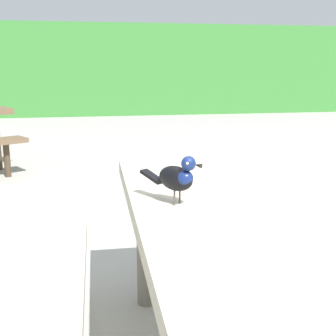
{
  "coord_description": "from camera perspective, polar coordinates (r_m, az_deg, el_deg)",
  "views": [
    {
      "loc": [
        -0.87,
        -1.54,
        1.23
      ],
      "look_at": [
        -0.56,
        0.12,
        0.84
      ],
      "focal_mm": 47.83,
      "sensor_mm": 36.0,
      "label": 1
    }
  ],
  "objects": [
    {
      "name": "hedge_wall",
      "position": [
        12.11,
        -6.52,
        12.31
      ],
      "size": [
        28.0,
        1.41,
        2.28
      ],
      "primitive_type": "cube",
      "color": "#387A33",
      "rests_on": "ground"
    },
    {
      "name": "picnic_table_foreground",
      "position": [
        1.67,
        9.08,
        -11.01
      ],
      "size": [
        1.71,
        1.82,
        0.74
      ],
      "color": "#B2A893",
      "rests_on": "ground"
    },
    {
      "name": "bird_grackle",
      "position": [
        1.59,
        1.26,
        -1.14
      ],
      "size": [
        0.19,
        0.25,
        0.18
      ],
      "color": "black",
      "rests_on": "picnic_table_foreground"
    }
  ]
}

